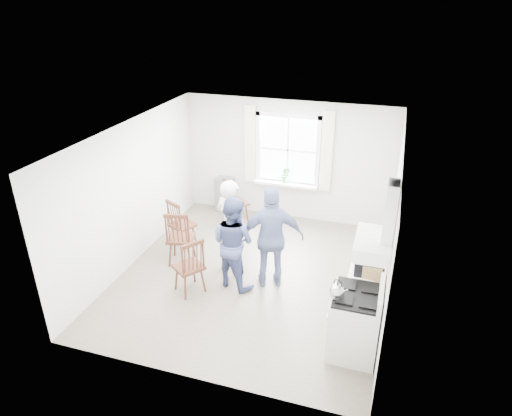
{
  "coord_description": "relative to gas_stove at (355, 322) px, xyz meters",
  "views": [
    {
      "loc": [
        2.09,
        -6.47,
        4.6
      ],
      "look_at": [
        0.01,
        0.2,
        1.24
      ],
      "focal_mm": 32.0,
      "sensor_mm": 36.0,
      "label": 1
    }
  ],
  "objects": [
    {
      "name": "windsor_chair_a",
      "position": [
        -3.27,
        1.28,
        0.18
      ],
      "size": [
        0.55,
        0.54,
        1.09
      ],
      "color": "#442015",
      "rests_on": "ground"
    },
    {
      "name": "cardboard_box",
      "position": [
        0.13,
        0.57,
        0.52
      ],
      "size": [
        0.34,
        0.27,
        0.2
      ],
      "primitive_type": "cube",
      "rotation": [
        0.0,
        0.0,
        -0.16
      ],
      "color": "tan",
      "rests_on": "low_cabinet"
    },
    {
      "name": "gas_stove",
      "position": [
        0.0,
        0.0,
        0.0
      ],
      "size": [
        0.68,
        0.76,
        1.12
      ],
      "color": "silver",
      "rests_on": "ground"
    },
    {
      "name": "windsor_chair_d",
      "position": [
        -2.92,
        3.09,
        0.14
      ],
      "size": [
        0.6,
        0.59,
        1.03
      ],
      "color": "#442015",
      "rests_on": "ground"
    },
    {
      "name": "stereo_stack",
      "position": [
        0.08,
        0.66,
        0.59
      ],
      "size": [
        0.41,
        0.37,
        0.35
      ],
      "color": "black",
      "rests_on": "low_cabinet"
    },
    {
      "name": "person_mid",
      "position": [
        -2.14,
        1.02,
        0.33
      ],
      "size": [
        1.01,
        1.01,
        1.63
      ],
      "primitive_type": "imported",
      "rotation": [
        0.0,
        0.0,
        2.81
      ],
      "color": "#414C79",
      "rests_on": "ground"
    },
    {
      "name": "window_assembly",
      "position": [
        -1.91,
        3.8,
        0.98
      ],
      "size": [
        1.88,
        0.24,
        1.7
      ],
      "color": "white",
      "rests_on": "room_shell"
    },
    {
      "name": "person_right",
      "position": [
        -1.52,
        1.21,
        0.42
      ],
      "size": [
        1.36,
        1.36,
        1.81
      ],
      "primitive_type": "imported",
      "rotation": [
        0.0,
        0.0,
        3.49
      ],
      "color": "navy",
      "rests_on": "ground"
    },
    {
      "name": "room_shell",
      "position": [
        -1.91,
        1.35,
        0.82
      ],
      "size": [
        4.62,
        5.12,
        2.64
      ],
      "color": "#7A6D5E",
      "rests_on": "ground"
    },
    {
      "name": "low_cabinet",
      "position": [
        0.07,
        0.7,
        -0.03
      ],
      "size": [
        0.5,
        0.55,
        0.9
      ],
      "primitive_type": "cube",
      "color": "white",
      "rests_on": "ground"
    },
    {
      "name": "windsor_chair_b",
      "position": [
        -3.58,
        1.84,
        0.14
      ],
      "size": [
        0.57,
        0.57,
        1.02
      ],
      "color": "#442015",
      "rests_on": "ground"
    },
    {
      "name": "kettle",
      "position": [
        -0.26,
        -0.15,
        0.56
      ],
      "size": [
        0.2,
        0.2,
        0.28
      ],
      "color": "silver",
      "rests_on": "gas_stove"
    },
    {
      "name": "person_left",
      "position": [
        -2.33,
        1.45,
        0.39
      ],
      "size": [
        0.83,
        0.83,
        1.74
      ],
      "primitive_type": "imported",
      "rotation": [
        0.0,
        0.0,
        2.76
      ],
      "color": "silver",
      "rests_on": "ground"
    },
    {
      "name": "range_hood",
      "position": [
        0.16,
        -0.0,
        1.42
      ],
      "size": [
        0.45,
        0.76,
        0.94
      ],
      "color": "white",
      "rests_on": "room_shell"
    },
    {
      "name": "potted_plant",
      "position": [
        -1.92,
        3.71,
        0.55
      ],
      "size": [
        0.23,
        0.23,
        0.36
      ],
      "primitive_type": "imported",
      "rotation": [
        0.0,
        0.0,
        -0.19
      ],
      "color": "#367B38",
      "rests_on": "window_assembly"
    },
    {
      "name": "shelf_unit",
      "position": [
        -3.31,
        3.68,
        -0.08
      ],
      "size": [
        0.4,
        0.3,
        0.8
      ],
      "primitive_type": "cube",
      "color": "gray",
      "rests_on": "ground"
    },
    {
      "name": "windsor_chair_c",
      "position": [
        -2.68,
        0.54,
        0.14
      ],
      "size": [
        0.6,
        0.6,
        1.03
      ],
      "color": "#442015",
      "rests_on": "ground"
    }
  ]
}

